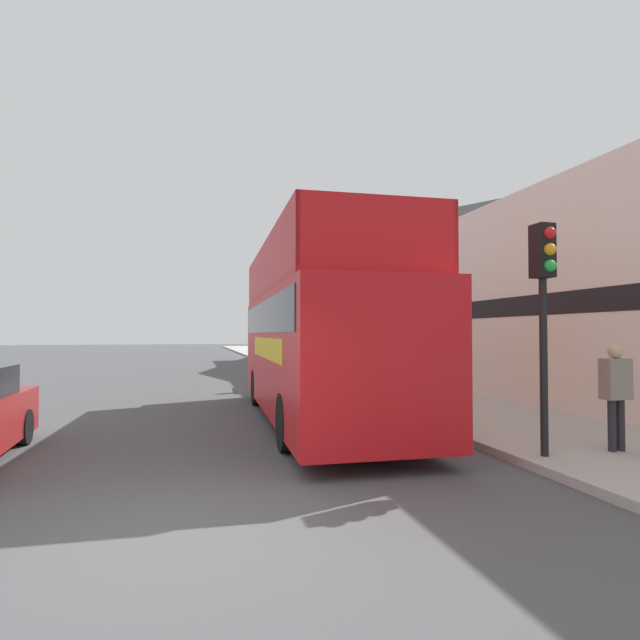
{
  "coord_description": "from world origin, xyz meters",
  "views": [
    {
      "loc": [
        0.11,
        -5.27,
        2.05
      ],
      "look_at": [
        3.37,
        7.09,
        2.4
      ],
      "focal_mm": 28.0,
      "sensor_mm": 36.0,
      "label": 1
    }
  ],
  "objects_px": {
    "traffic_signal": "(544,285)",
    "lamp_post_nearest": "(431,271)",
    "tour_bus": "(317,341)",
    "pedestrian_nearest": "(616,387)",
    "parked_car_ahead_of_bus": "(293,369)",
    "lamp_post_second": "(336,305)"
  },
  "relations": [
    {
      "from": "traffic_signal",
      "to": "lamp_post_nearest",
      "type": "distance_m",
      "value": 4.01
    },
    {
      "from": "tour_bus",
      "to": "pedestrian_nearest",
      "type": "distance_m",
      "value": 6.14
    },
    {
      "from": "parked_car_ahead_of_bus",
      "to": "pedestrian_nearest",
      "type": "distance_m",
      "value": 12.27
    },
    {
      "from": "parked_car_ahead_of_bus",
      "to": "lamp_post_nearest",
      "type": "relative_size",
      "value": 0.86
    },
    {
      "from": "traffic_signal",
      "to": "tour_bus",
      "type": "bearing_deg",
      "value": 117.28
    },
    {
      "from": "lamp_post_nearest",
      "to": "lamp_post_second",
      "type": "relative_size",
      "value": 1.13
    },
    {
      "from": "pedestrian_nearest",
      "to": "lamp_post_second",
      "type": "distance_m",
      "value": 12.34
    },
    {
      "from": "parked_car_ahead_of_bus",
      "to": "lamp_post_nearest",
      "type": "bearing_deg",
      "value": -75.24
    },
    {
      "from": "parked_car_ahead_of_bus",
      "to": "lamp_post_nearest",
      "type": "distance_m",
      "value": 8.6
    },
    {
      "from": "parked_car_ahead_of_bus",
      "to": "pedestrian_nearest",
      "type": "bearing_deg",
      "value": -73.27
    },
    {
      "from": "tour_bus",
      "to": "pedestrian_nearest",
      "type": "relative_size",
      "value": 5.59
    },
    {
      "from": "lamp_post_second",
      "to": "lamp_post_nearest",
      "type": "bearing_deg",
      "value": -90.82
    },
    {
      "from": "lamp_post_second",
      "to": "parked_car_ahead_of_bus",
      "type": "bearing_deg",
      "value": -173.06
    },
    {
      "from": "traffic_signal",
      "to": "lamp_post_second",
      "type": "height_order",
      "value": "lamp_post_second"
    },
    {
      "from": "lamp_post_nearest",
      "to": "tour_bus",
      "type": "bearing_deg",
      "value": 162.29
    },
    {
      "from": "parked_car_ahead_of_bus",
      "to": "traffic_signal",
      "type": "distance_m",
      "value": 12.19
    },
    {
      "from": "lamp_post_nearest",
      "to": "lamp_post_second",
      "type": "distance_m",
      "value": 8.19
    },
    {
      "from": "parked_car_ahead_of_bus",
      "to": "lamp_post_second",
      "type": "height_order",
      "value": "lamp_post_second"
    },
    {
      "from": "tour_bus",
      "to": "lamp_post_second",
      "type": "xyz_separation_m",
      "value": [
        2.68,
        7.36,
        1.28
      ]
    },
    {
      "from": "lamp_post_nearest",
      "to": "lamp_post_second",
      "type": "xyz_separation_m",
      "value": [
        0.12,
        8.18,
        -0.35
      ]
    },
    {
      "from": "tour_bus",
      "to": "parked_car_ahead_of_bus",
      "type": "xyz_separation_m",
      "value": [
        0.91,
        7.14,
        -1.18
      ]
    },
    {
      "from": "parked_car_ahead_of_bus",
      "to": "traffic_signal",
      "type": "bearing_deg",
      "value": -79.56
    }
  ]
}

